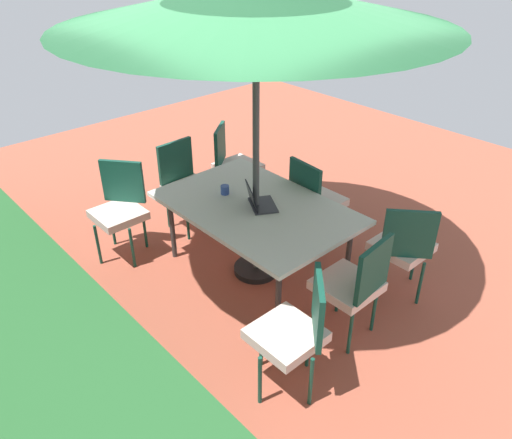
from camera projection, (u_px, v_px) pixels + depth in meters
name	position (u px, v px, depth m)	size (l,w,h in m)	color
ground_plane	(256.00, 272.00, 5.01)	(10.00, 10.00, 0.02)	#9E4C38
hedge_row	(5.00, 337.00, 3.37)	(6.30, 0.90, 1.21)	#235628
dining_table	(256.00, 210.00, 4.64)	(1.83, 1.20, 0.75)	silver
patio_umbrella	(256.00, 5.00, 3.73)	(3.10, 3.10, 2.64)	#4C4C4C
chair_northeast	(120.00, 206.00, 5.02)	(0.58, 0.58, 0.98)	beige
chair_west	(354.00, 283.00, 3.96)	(0.48, 0.47, 0.98)	beige
chair_south	(314.00, 198.00, 5.16)	(0.47, 0.48, 0.98)	beige
chair_east	(185.00, 182.00, 5.48)	(0.47, 0.46, 0.98)	beige
chair_southwest	(403.00, 244.00, 4.42)	(0.58, 0.59, 0.98)	beige
chair_northwest	(295.00, 329.00, 3.51)	(0.59, 0.59, 0.98)	beige
chair_southeast	(233.00, 162.00, 5.93)	(0.58, 0.58, 0.98)	beige
laptop	(259.00, 202.00, 4.58)	(0.40, 0.37, 0.21)	#2D2D33
cup	(225.00, 190.00, 4.79)	(0.08, 0.08, 0.09)	#334C99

